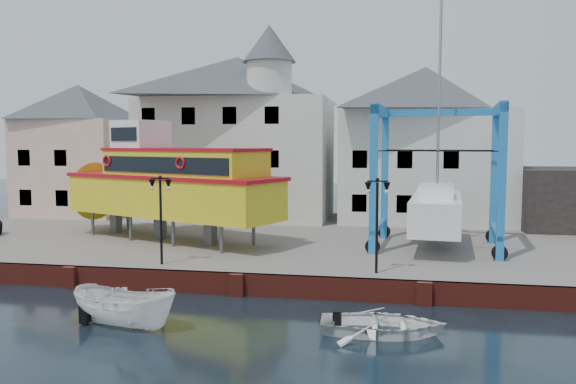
# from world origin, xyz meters

# --- Properties ---
(ground) EXTENTS (140.00, 140.00, 0.00)m
(ground) POSITION_xyz_m (0.00, 0.00, 0.00)
(ground) COLOR black
(ground) RESTS_ON ground
(hardstanding) EXTENTS (44.00, 22.00, 1.00)m
(hardstanding) POSITION_xyz_m (0.00, 11.00, 0.50)
(hardstanding) COLOR slate
(hardstanding) RESTS_ON ground
(quay_wall) EXTENTS (44.00, 0.47, 1.00)m
(quay_wall) POSITION_xyz_m (-0.00, 0.10, 0.50)
(quay_wall) COLOR maroon
(quay_wall) RESTS_ON ground
(building_pink) EXTENTS (8.00, 7.00, 10.30)m
(building_pink) POSITION_xyz_m (-18.00, 18.00, 6.15)
(building_pink) COLOR #D7AA92
(building_pink) RESTS_ON hardstanding
(building_white_main) EXTENTS (14.00, 8.30, 14.00)m
(building_white_main) POSITION_xyz_m (-4.87, 18.39, 7.34)
(building_white_main) COLOR silver
(building_white_main) RESTS_ON hardstanding
(building_white_right) EXTENTS (12.00, 8.00, 11.20)m
(building_white_right) POSITION_xyz_m (9.00, 19.00, 6.60)
(building_white_right) COLOR silver
(building_white_right) RESTS_ON hardstanding
(lamp_post_left) EXTENTS (1.12, 0.32, 4.20)m
(lamp_post_left) POSITION_xyz_m (-4.00, 1.20, 4.17)
(lamp_post_left) COLOR black
(lamp_post_left) RESTS_ON hardstanding
(lamp_post_right) EXTENTS (1.12, 0.32, 4.20)m
(lamp_post_right) POSITION_xyz_m (6.00, 1.20, 4.17)
(lamp_post_right) COLOR black
(lamp_post_right) RESTS_ON hardstanding
(tour_boat) EXTENTS (16.37, 9.88, 7.04)m
(tour_boat) POSITION_xyz_m (-6.89, 7.88, 4.32)
(tour_boat) COLOR #59595E
(tour_boat) RESTS_ON hardstanding
(travel_lift) EXTENTS (7.44, 10.02, 14.83)m
(travel_lift) POSITION_xyz_m (9.12, 8.65, 3.47)
(travel_lift) COLOR blue
(travel_lift) RESTS_ON hardstanding
(motorboat_a) EXTENTS (4.63, 2.54, 1.69)m
(motorboat_a) POSITION_xyz_m (-2.91, -4.75, 0.00)
(motorboat_a) COLOR white
(motorboat_a) RESTS_ON ground
(motorboat_b) EXTENTS (4.59, 3.40, 0.92)m
(motorboat_b) POSITION_xyz_m (6.35, -3.80, 0.00)
(motorboat_b) COLOR white
(motorboat_b) RESTS_ON ground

